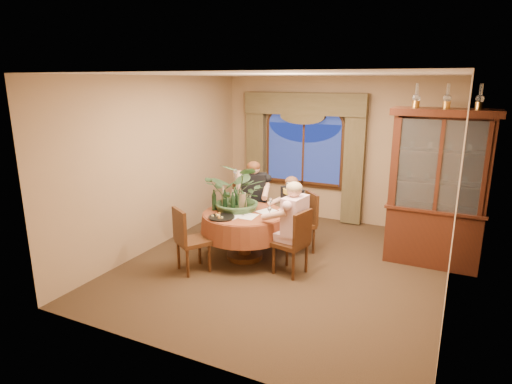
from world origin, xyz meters
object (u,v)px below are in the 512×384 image
at_px(person_back, 254,200).
at_px(wine_bottle_2, 223,197).
at_px(wine_bottle_3, 233,203).
at_px(chair_front_left, 193,240).
at_px(oil_lamp_left, 417,96).
at_px(oil_lamp_center, 448,96).
at_px(dining_table, 244,235).
at_px(wine_bottle_5, 214,200).
at_px(stoneware_vase, 243,202).
at_px(china_cabinet, 437,189).
at_px(person_pink, 295,228).
at_px(centerpiece_plant, 240,169).
at_px(chair_right, 290,242).
at_px(person_scarf, 292,213).
at_px(wine_bottle_1, 236,197).
at_px(wine_bottle_4, 225,200).
at_px(wine_bottle_0, 233,200).
at_px(chair_back, 244,213).
at_px(oil_lamp_right, 480,97).
at_px(chair_back_right, 300,223).
at_px(olive_bowl, 245,212).

height_order(person_back, wine_bottle_2, person_back).
bearing_deg(wine_bottle_3, chair_front_left, -116.45).
relative_size(oil_lamp_left, oil_lamp_center, 1.00).
relative_size(dining_table, wine_bottle_5, 4.15).
relative_size(chair_front_left, stoneware_vase, 3.54).
relative_size(china_cabinet, person_pink, 1.73).
bearing_deg(person_back, oil_lamp_left, 166.90).
bearing_deg(centerpiece_plant, china_cabinet, 18.83).
xyz_separation_m(chair_right, wine_bottle_3, (-0.99, 0.10, 0.44)).
xyz_separation_m(oil_lamp_left, wine_bottle_3, (-2.39, -1.16, -1.59)).
xyz_separation_m(person_scarf, centerpiece_plant, (-0.67, -0.54, 0.77)).
xyz_separation_m(person_back, wine_bottle_1, (0.01, -0.69, 0.22)).
bearing_deg(person_back, wine_bottle_4, 68.88).
distance_m(stoneware_vase, wine_bottle_4, 0.28).
xyz_separation_m(wine_bottle_0, wine_bottle_3, (0.08, -0.14, 0.00)).
bearing_deg(stoneware_vase, wine_bottle_2, 178.58).
relative_size(chair_back, wine_bottle_1, 2.91).
bearing_deg(wine_bottle_4, oil_lamp_left, 22.62).
xyz_separation_m(oil_lamp_center, stoneware_vase, (-2.73, -0.96, -1.62)).
xyz_separation_m(chair_right, wine_bottle_5, (-1.33, 0.10, 0.44)).
xyz_separation_m(dining_table, oil_lamp_right, (3.05, 1.07, 2.13)).
bearing_deg(wine_bottle_3, stoneware_vase, 74.38).
distance_m(oil_lamp_left, person_back, 3.11).
xyz_separation_m(chair_right, stoneware_vase, (-0.93, 0.31, 0.41)).
relative_size(person_pink, person_scarf, 1.09).
bearing_deg(wine_bottle_5, dining_table, 10.66).
relative_size(dining_table, wine_bottle_3, 4.15).
relative_size(oil_lamp_right, wine_bottle_4, 1.03).
distance_m(chair_right, wine_bottle_1, 1.25).
height_order(chair_back_right, olive_bowl, chair_back_right).
height_order(china_cabinet, oil_lamp_right, oil_lamp_right).
relative_size(oil_lamp_center, chair_back_right, 0.35).
bearing_deg(dining_table, oil_lamp_left, 25.56).
relative_size(person_scarf, wine_bottle_5, 3.77).
distance_m(china_cabinet, wine_bottle_0, 3.06).
bearing_deg(person_scarf, wine_bottle_3, 86.83).
height_order(oil_lamp_right, chair_front_left, oil_lamp_right).
bearing_deg(person_back, china_cabinet, 166.34).
bearing_deg(wine_bottle_5, wine_bottle_0, 29.16).
height_order(chair_back_right, centerpiece_plant, centerpiece_plant).
distance_m(olive_bowl, wine_bottle_3, 0.23).
distance_m(oil_lamp_right, stoneware_vase, 3.66).
distance_m(oil_lamp_right, wine_bottle_2, 3.96).
relative_size(chair_right, wine_bottle_4, 2.91).
bearing_deg(person_back, stoneware_vase, 86.40).
bearing_deg(person_back, chair_back, 31.57).
bearing_deg(wine_bottle_5, china_cabinet, 20.37).
distance_m(wine_bottle_0, wine_bottle_3, 0.17).
bearing_deg(wine_bottle_2, stoneware_vase, -1.42).
height_order(oil_lamp_left, wine_bottle_0, oil_lamp_left).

